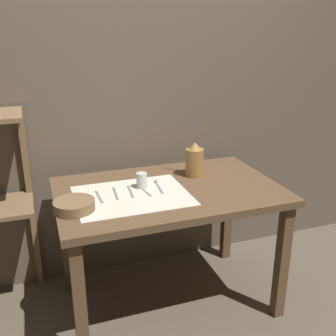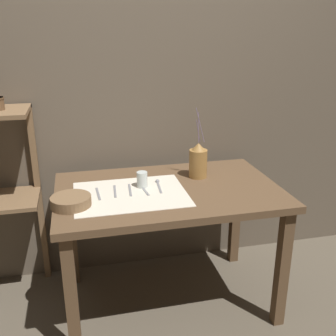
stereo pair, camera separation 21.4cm
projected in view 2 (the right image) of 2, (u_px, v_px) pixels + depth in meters
name	position (u px, v px, depth m)	size (l,w,h in m)	color
ground_plane	(168.00, 299.00, 2.43)	(12.00, 12.00, 0.00)	brown
stone_wall_back	(150.00, 93.00, 2.49)	(7.00, 0.06, 2.40)	brown
wooden_table	(168.00, 204.00, 2.22)	(1.24, 0.78, 0.75)	brown
linen_cloth	(131.00, 194.00, 2.10)	(0.60, 0.46, 0.00)	beige
pitcher_with_flowers	(198.00, 161.00, 2.32)	(0.11, 0.11, 0.42)	olive
wooden_bowl	(71.00, 201.00, 1.95)	(0.20, 0.20, 0.05)	brown
glass_tumbler_near	(142.00, 179.00, 2.18)	(0.06, 0.06, 0.09)	silver
fork_outer	(98.00, 194.00, 2.10)	(0.02, 0.17, 0.00)	gray
knife_center	(115.00, 191.00, 2.13)	(0.02, 0.17, 0.00)	gray
fork_inner	(130.00, 190.00, 2.15)	(0.03, 0.17, 0.00)	gray
spoon_inner	(142.00, 186.00, 2.20)	(0.04, 0.18, 0.02)	gray
spoon_outer	(158.00, 183.00, 2.23)	(0.03, 0.18, 0.02)	gray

